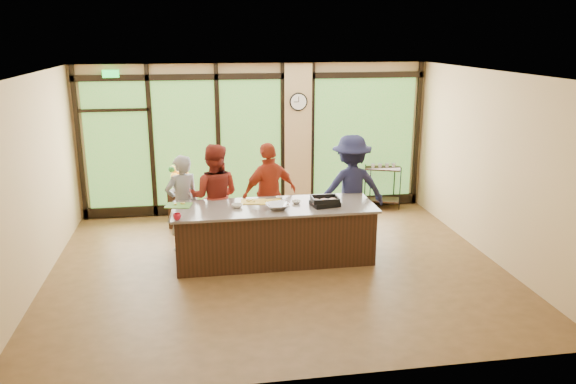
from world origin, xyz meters
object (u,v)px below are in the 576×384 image
object	(u,v)px
cook_left	(183,203)
bar_cart	(383,181)
cook_right	(351,189)
island_base	(274,234)
roasting_pan	(325,203)
flower_stand	(181,208)

from	to	relation	value
cook_left	bar_cart	world-z (taller)	cook_left
cook_left	cook_right	bearing A→B (deg)	155.25
island_base	cook_left	xyz separation A→B (m)	(-1.45, 0.70, 0.38)
cook_right	bar_cart	world-z (taller)	cook_right
island_base	bar_cart	size ratio (longest dim) A/B	3.21
island_base	roasting_pan	bearing A→B (deg)	-8.33
island_base	cook_right	world-z (taller)	cook_right
bar_cart	flower_stand	bearing A→B (deg)	-150.44
cook_left	island_base	bearing A→B (deg)	129.35
cook_left	cook_right	distance (m)	2.90
bar_cart	island_base	bearing A→B (deg)	-115.01
cook_left	roasting_pan	bearing A→B (deg)	135.17
cook_right	roasting_pan	bearing A→B (deg)	49.87
roasting_pan	cook_left	bearing A→B (deg)	149.03
island_base	roasting_pan	distance (m)	0.96
flower_stand	bar_cart	bearing A→B (deg)	30.61
bar_cart	cook_left	bearing A→B (deg)	-134.81
island_base	cook_left	distance (m)	1.66
island_base	cook_left	size ratio (longest dim) A/B	1.88
island_base	roasting_pan	size ratio (longest dim) A/B	7.41
roasting_pan	flower_stand	world-z (taller)	roasting_pan
cook_right	roasting_pan	xyz separation A→B (m)	(-0.65, -0.82, 0.01)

